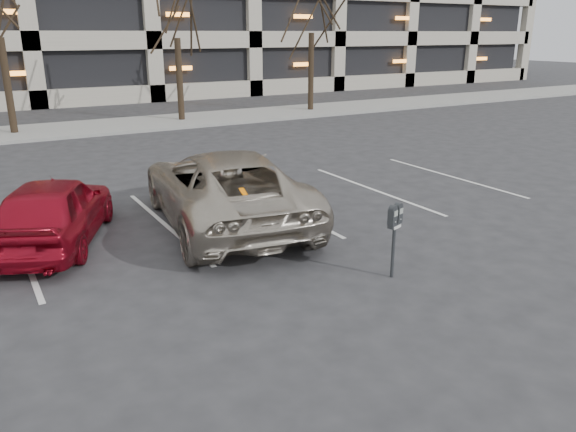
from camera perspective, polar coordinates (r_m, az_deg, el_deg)
ground at (r=10.73m, az=-1.24°, el=-3.17°), size 140.00×140.00×0.00m
sidewalk at (r=25.51m, az=-19.26°, el=8.47°), size 80.00×4.00×0.12m
stall_lines at (r=12.21m, az=-12.31°, el=-0.90°), size 16.90×5.20×0.00m
parking_meter at (r=9.27m, az=10.80°, el=-0.68°), size 0.34×0.22×1.25m
suv_silver at (r=11.90m, az=-6.42°, el=2.90°), size 3.46×6.04×1.59m
car_red at (r=11.57m, az=-22.73°, el=0.53°), size 3.10×4.29×1.36m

